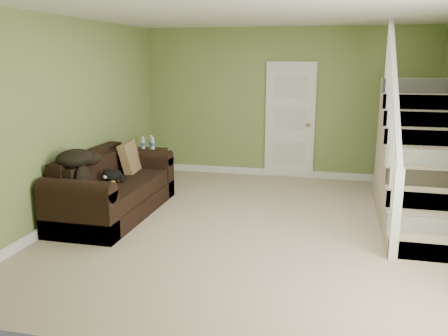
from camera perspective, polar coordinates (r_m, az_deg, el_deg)
The scene contains 15 objects.
floor at distance 6.03m, azimuth 4.09°, elevation -7.15°, with size 5.00×5.50×0.01m, color tan.
ceiling at distance 5.68m, azimuth 4.54°, elevation 18.27°, with size 5.00×5.50×0.01m, color white.
wall_back at distance 8.42m, azimuth 7.35°, elevation 7.69°, with size 5.00×0.04×2.60m, color olive.
wall_front at distance 3.08m, azimuth -3.99°, elevation -1.79°, with size 5.00×0.04×2.60m, color olive.
wall_left at distance 6.59m, azimuth -17.81°, elevation 5.65°, with size 0.04×5.50×2.60m, color olive.
baseboard_back at distance 8.60m, azimuth 7.09°, elevation -0.58°, with size 5.00×0.04×0.12m, color white.
baseboard_left at distance 6.83m, azimuth -16.86°, elevation -4.70°, with size 0.04×5.50×0.12m, color white.
door at distance 8.40m, azimuth 7.95°, elevation 5.64°, with size 0.86×0.12×2.02m.
staircase at distance 6.80m, azimuth 22.41°, elevation -0.15°, with size 1.00×2.51×2.82m.
sofa at distance 6.59m, azimuth -13.35°, elevation -2.73°, with size 0.93×2.15×0.85m.
side_table at distance 7.99m, azimuth -8.91°, elevation 0.13°, with size 0.53×0.53×0.83m.
cat at distance 6.47m, azimuth -13.24°, elevation -0.97°, with size 0.22×0.47×0.23m.
banana at distance 6.40m, azimuth -13.27°, elevation -1.70°, with size 0.05×0.18×0.05m, color yellow.
throw_pillow at distance 7.06m, azimuth -11.23°, elevation 1.12°, with size 0.12×0.48×0.48m, color #503820.
throw_blanket at distance 6.10m, azimuth -17.53°, elevation 1.12°, with size 0.41×0.54×0.22m, color black.
Camera 1 is at (0.90, -5.58, 2.10)m, focal length 38.00 mm.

